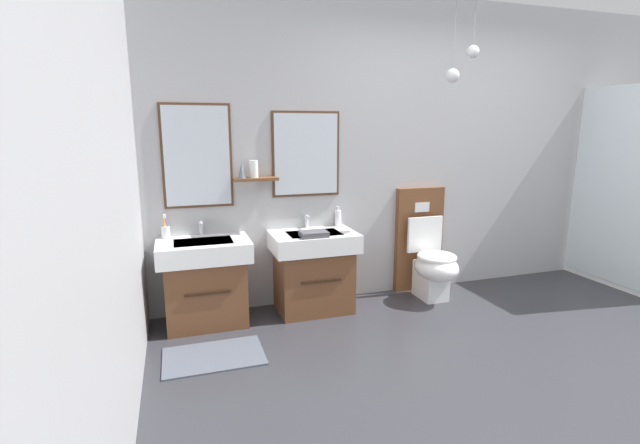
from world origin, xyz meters
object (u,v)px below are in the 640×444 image
Objects in this scene: toilet at (427,256)px; toothbrush_cup at (166,231)px; folded_hand_towel at (314,234)px; shower_tray at (631,242)px; vanity_sink_left at (205,280)px; vanity_sink_right at (313,269)px; soap_dispenser at (338,218)px.

toilet is 5.11× the size of toothbrush_cup.
shower_tray reaches higher than folded_hand_towel.
toilet reaches higher than vanity_sink_left.
soap_dispenser is (0.29, 0.18, 0.40)m from vanity_sink_right.
shower_tray is (4.15, -0.31, 0.06)m from vanity_sink_left.
toothbrush_cup is 0.89× the size of folded_hand_towel.
toilet reaches higher than vanity_sink_right.
toilet is (1.12, 0.01, 0.01)m from vanity_sink_right.
soap_dispenser is at bearing 8.55° from vanity_sink_left.
vanity_sink_right is 1.12m from toilet.
folded_hand_towel is at bearing -172.34° from toilet.
toothbrush_cup is 1.18m from folded_hand_towel.
folded_hand_towel is at bearing -135.03° from soap_dispenser.
folded_hand_towel is 3.30m from shower_tray.
toilet is 2.33m from toothbrush_cup.
shower_tray reaches higher than toothbrush_cup.
vanity_sink_right is at bearing 0.00° from vanity_sink_left.
soap_dispenser reaches higher than vanity_sink_left.
toilet is 4.55× the size of folded_hand_towel.
folded_hand_towel is (-0.33, -0.33, -0.05)m from soap_dispenser.
vanity_sink_left is 2.02m from toilet.
toilet reaches higher than folded_hand_towel.
vanity_sink_right is 3.26m from shower_tray.
toothbrush_cup is 1.47m from soap_dispenser.
vanity_sink_left is 1.27m from soap_dispenser.
toothbrush_cup reaches higher than vanity_sink_right.
shower_tray is (4.42, -0.48, -0.32)m from toothbrush_cup.
toilet is at bearing 0.22° from vanity_sink_left.
vanity_sink_right is 3.24× the size of folded_hand_towel.
shower_tray is at bearing -5.52° from vanity_sink_right.
vanity_sink_right is (0.90, 0.00, 0.00)m from vanity_sink_left.
toothbrush_cup is 4.46m from shower_tray.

